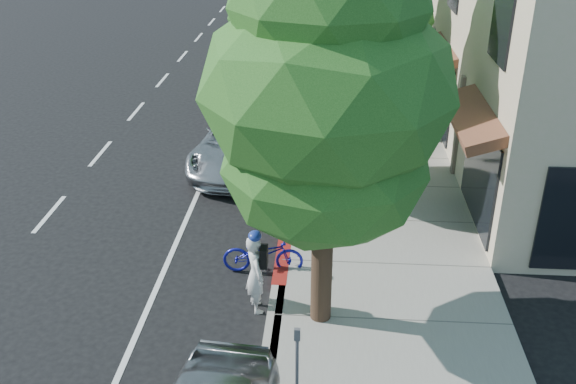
# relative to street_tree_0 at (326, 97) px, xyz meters

# --- Properties ---
(ground) EXTENTS (120.00, 120.00, 0.00)m
(ground) POSITION_rel_street_tree_0_xyz_m (-0.90, 2.00, -4.61)
(ground) COLOR black
(ground) RESTS_ON ground
(sidewalk) EXTENTS (4.60, 56.00, 0.15)m
(sidewalk) POSITION_rel_street_tree_0_xyz_m (1.40, 10.00, -4.54)
(sidewalk) COLOR gray
(sidewalk) RESTS_ON ground
(curb) EXTENTS (0.30, 56.00, 0.15)m
(curb) POSITION_rel_street_tree_0_xyz_m (-0.90, 10.00, -4.54)
(curb) COLOR #9E998E
(curb) RESTS_ON ground
(curb_red_segment) EXTENTS (0.32, 4.00, 0.15)m
(curb_red_segment) POSITION_rel_street_tree_0_xyz_m (-0.90, 3.00, -4.54)
(curb_red_segment) COLOR maroon
(curb_red_segment) RESTS_ON ground
(street_tree_0) EXTENTS (4.29, 4.29, 7.39)m
(street_tree_0) POSITION_rel_street_tree_0_xyz_m (0.00, 0.00, 0.00)
(street_tree_0) COLOR black
(street_tree_0) RESTS_ON ground
(street_tree_1) EXTENTS (5.13, 5.13, 7.73)m
(street_tree_1) POSITION_rel_street_tree_0_xyz_m (-0.00, 6.00, 0.07)
(street_tree_1) COLOR black
(street_tree_1) RESTS_ON ground
(street_tree_2) EXTENTS (4.99, 4.99, 6.89)m
(street_tree_2) POSITION_rel_street_tree_0_xyz_m (-0.00, 12.00, -0.53)
(street_tree_2) COLOR black
(street_tree_2) RESTS_ON ground
(cyclist) EXTENTS (0.59, 0.71, 1.67)m
(cyclist) POSITION_rel_street_tree_0_xyz_m (-1.29, 0.37, -3.77)
(cyclist) COLOR silver
(cyclist) RESTS_ON ground
(bicycle) EXTENTS (1.78, 0.67, 0.92)m
(bicycle) POSITION_rel_street_tree_0_xyz_m (-1.30, 1.71, -4.15)
(bicycle) COLOR #161798
(bicycle) RESTS_ON ground
(silver_suv) EXTENTS (2.94, 5.50, 1.47)m
(silver_suv) POSITION_rel_street_tree_0_xyz_m (-2.50, 7.50, -3.88)
(silver_suv) COLOR #AEAEB3
(silver_suv) RESTS_ON ground
(dark_sedan) EXTENTS (2.16, 5.24, 1.69)m
(dark_sedan) POSITION_rel_street_tree_0_xyz_m (-2.64, 11.00, -3.77)
(dark_sedan) COLOR black
(dark_sedan) RESTS_ON ground
(white_pickup) EXTENTS (2.59, 6.00, 1.72)m
(white_pickup) POSITION_rel_street_tree_0_xyz_m (-2.21, 18.33, -3.75)
(white_pickup) COLOR silver
(white_pickup) RESTS_ON ground
(dark_suv_far) EXTENTS (2.29, 5.30, 1.78)m
(dark_suv_far) POSITION_rel_street_tree_0_xyz_m (-3.10, 28.31, -3.72)
(dark_suv_far) COLOR black
(dark_suv_far) RESTS_ON ground
(pedestrian) EXTENTS (0.93, 0.88, 1.52)m
(pedestrian) POSITION_rel_street_tree_0_xyz_m (0.37, 8.18, -3.70)
(pedestrian) COLOR black
(pedestrian) RESTS_ON sidewalk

